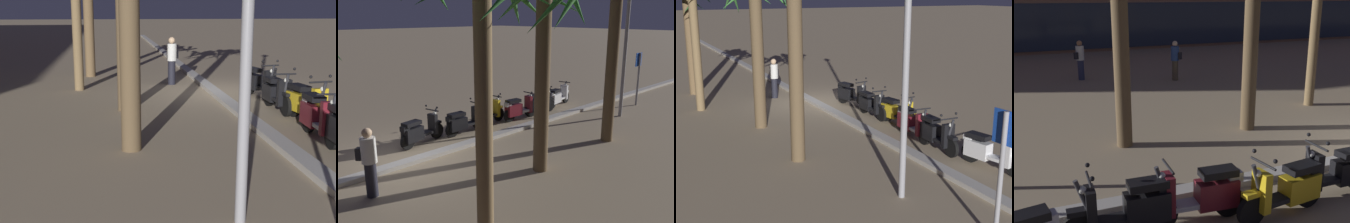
% 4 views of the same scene
% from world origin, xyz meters
% --- Properties ---
extents(ground_plane, '(200.00, 200.00, 0.00)m').
position_xyz_m(ground_plane, '(0.00, 0.00, 0.00)').
color(ground_plane, '#9E896B').
extents(curb_strip, '(60.00, 0.36, 0.12)m').
position_xyz_m(curb_strip, '(0.00, 0.19, 0.06)').
color(curb_strip, '#BCB7AD').
rests_on(curb_strip, ground).
extents(scooter_maroon_second_in_line, '(1.73, 0.56, 1.04)m').
position_xyz_m(scooter_maroon_second_in_line, '(-5.27, -0.73, 0.46)').
color(scooter_maroon_second_in_line, black).
rests_on(scooter_maroon_second_in_line, ground).
extents(scooter_yellow_mid_rear, '(1.75, 0.59, 1.17)m').
position_xyz_m(scooter_yellow_mid_rear, '(-3.88, -1.08, 0.45)').
color(scooter_yellow_mid_rear, black).
rests_on(scooter_yellow_mid_rear, ground).
extents(scooter_black_far_back, '(1.75, 0.56, 1.17)m').
position_xyz_m(scooter_black_far_back, '(-2.60, -0.85, 0.44)').
color(scooter_black_far_back, black).
rests_on(scooter_black_far_back, ground).
extents(scooter_black_gap_after_mid, '(1.80, 0.70, 1.17)m').
position_xyz_m(scooter_black_gap_after_mid, '(-0.90, -0.94, 0.46)').
color(scooter_black_gap_after_mid, black).
rests_on(scooter_black_gap_after_mid, ground).
extents(pedestrian_window_shopping, '(0.42, 0.43, 1.64)m').
position_xyz_m(pedestrian_window_shopping, '(1.74, 1.27, 0.87)').
color(pedestrian_window_shopping, black).
rests_on(pedestrian_window_shopping, ground).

